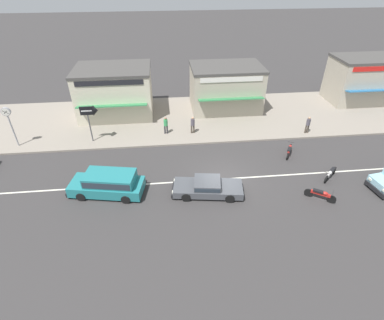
# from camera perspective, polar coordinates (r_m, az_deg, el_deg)

# --- Properties ---
(ground_plane) EXTENTS (160.00, 160.00, 0.00)m
(ground_plane) POSITION_cam_1_polar(r_m,az_deg,el_deg) (21.43, 5.85, -3.64)
(ground_plane) COLOR #383535
(lane_centre_stripe) EXTENTS (50.40, 0.14, 0.01)m
(lane_centre_stripe) POSITION_cam_1_polar(r_m,az_deg,el_deg) (21.43, 5.85, -3.64)
(lane_centre_stripe) COLOR silver
(lane_centre_stripe) RESTS_ON ground
(kerb_strip) EXTENTS (68.00, 10.00, 0.15)m
(kerb_strip) POSITION_cam_1_polar(r_m,az_deg,el_deg) (29.68, 2.25, 8.22)
(kerb_strip) COLOR gray
(kerb_strip) RESTS_ON ground
(minivan_teal_2) EXTENTS (5.13, 2.74, 1.56)m
(minivan_teal_2) POSITION_cam_1_polar(r_m,az_deg,el_deg) (20.40, -15.66, -4.19)
(minivan_teal_2) COLOR teal
(minivan_teal_2) RESTS_ON ground
(sedan_dark_grey_3) EXTENTS (4.84, 2.37, 1.06)m
(sedan_dark_grey_3) POSITION_cam_1_polar(r_m,az_deg,el_deg) (19.84, 2.94, -5.12)
(sedan_dark_grey_3) COLOR #47494F
(sedan_dark_grey_3) RESTS_ON ground
(motorcycle_0) EXTENTS (1.13, 1.78, 0.80)m
(motorcycle_0) POSITION_cam_1_polar(r_m,az_deg,el_deg) (24.92, 18.04, 1.83)
(motorcycle_0) COLOR black
(motorcycle_0) RESTS_ON ground
(motorcycle_1) EXTENTS (1.71, 1.20, 0.80)m
(motorcycle_1) POSITION_cam_1_polar(r_m,az_deg,el_deg) (21.10, 23.31, -6.03)
(motorcycle_1) COLOR black
(motorcycle_1) RESTS_ON ground
(motorcycle_2) EXTENTS (1.53, 1.38, 0.80)m
(motorcycle_2) POSITION_cam_1_polar(r_m,az_deg,el_deg) (23.33, 24.91, -2.30)
(motorcycle_2) COLOR black
(motorcycle_2) RESTS_ON ground
(street_clock) EXTENTS (0.70, 0.22, 3.40)m
(street_clock) POSITION_cam_1_polar(r_m,az_deg,el_deg) (27.60, -31.62, 6.94)
(street_clock) COLOR #9E9EA3
(street_clock) RESTS_ON kerb_strip
(arrow_signboard) EXTENTS (1.43, 0.79, 3.19)m
(arrow_signboard) POSITION_cam_1_polar(r_m,az_deg,el_deg) (25.46, -18.21, 8.69)
(arrow_signboard) COLOR #4C4C51
(arrow_signboard) RESTS_ON kerb_strip
(pedestrian_near_clock) EXTENTS (0.34, 0.34, 1.56)m
(pedestrian_near_clock) POSITION_cam_1_polar(r_m,az_deg,el_deg) (26.25, -5.02, 6.81)
(pedestrian_near_clock) COLOR #333338
(pedestrian_near_clock) RESTS_ON kerb_strip
(pedestrian_mid_kerb) EXTENTS (0.34, 0.34, 1.55)m
(pedestrian_mid_kerb) POSITION_cam_1_polar(r_m,az_deg,el_deg) (28.13, 21.24, 6.47)
(pedestrian_mid_kerb) COLOR #4C4238
(pedestrian_mid_kerb) RESTS_ON kerb_strip
(pedestrian_by_shop) EXTENTS (0.34, 0.34, 1.56)m
(pedestrian_by_shop) POSITION_cam_1_polar(r_m,az_deg,el_deg) (26.22, 0.13, 6.93)
(pedestrian_by_shop) COLOR #4C4238
(pedestrian_by_shop) RESTS_ON kerb_strip
(shopfront_corner_warung) EXTENTS (6.98, 5.86, 4.54)m
(shopfront_corner_warung) POSITION_cam_1_polar(r_m,az_deg,el_deg) (30.27, -14.44, 12.56)
(shopfront_corner_warung) COLOR beige
(shopfront_corner_warung) RESTS_ON kerb_strip
(shopfront_mid_block) EXTENTS (6.90, 5.45, 4.31)m
(shopfront_mid_block) POSITION_cam_1_polar(r_m,az_deg,el_deg) (30.81, 6.43, 13.57)
(shopfront_mid_block) COLOR #B2A893
(shopfront_mid_block) RESTS_ON kerb_strip
(shopfront_far_kios) EXTENTS (6.17, 4.89, 4.61)m
(shopfront_far_kios) POSITION_cam_1_polar(r_m,az_deg,el_deg) (36.83, 29.46, 13.20)
(shopfront_far_kios) COLOR #B2A893
(shopfront_far_kios) RESTS_ON kerb_strip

